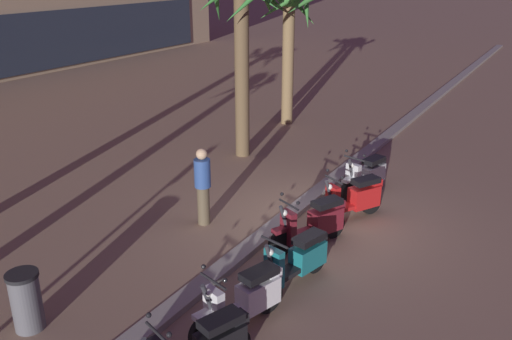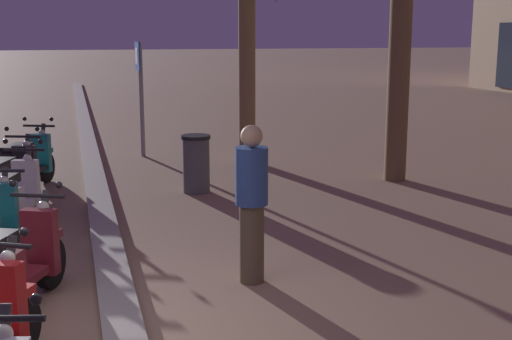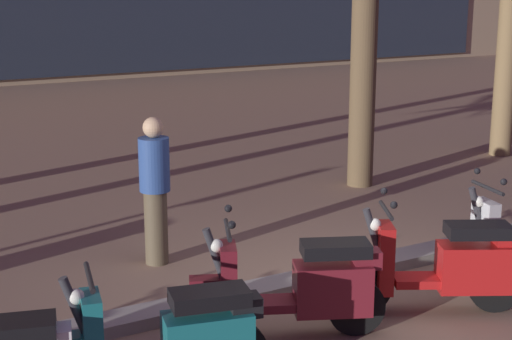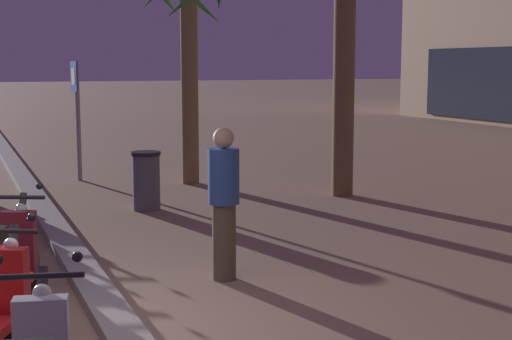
{
  "view_description": "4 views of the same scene",
  "coord_description": "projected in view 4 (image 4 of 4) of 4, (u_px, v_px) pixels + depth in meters",
  "views": [
    {
      "loc": [
        -9.49,
        -4.29,
        5.15
      ],
      "look_at": [
        -0.22,
        1.27,
        1.0
      ],
      "focal_mm": 37.8,
      "sensor_mm": 36.0,
      "label": 1
    },
    {
      "loc": [
        5.33,
        0.19,
        2.59
      ],
      "look_at": [
        -2.38,
        2.29,
        0.96
      ],
      "focal_mm": 47.65,
      "sensor_mm": 36.0,
      "label": 2
    },
    {
      "loc": [
        -4.45,
        -5.8,
        3.08
      ],
      "look_at": [
        -0.58,
        0.88,
        1.22
      ],
      "focal_mm": 54.53,
      "sensor_mm": 36.0,
      "label": 3
    },
    {
      "loc": [
        6.25,
        -0.74,
        2.34
      ],
      "look_at": [
        -3.36,
        3.17,
        0.87
      ],
      "focal_mm": 52.52,
      "sensor_mm": 36.0,
      "label": 4
    }
  ],
  "objects": [
    {
      "name": "curb_strip",
      "position": [
        119.0,
        328.0,
        6.52
      ],
      "size": [
        60.0,
        0.36,
        0.12
      ],
      "primitive_type": "cube",
      "color": "gray",
      "rests_on": "ground"
    },
    {
      "name": "crossing_sign",
      "position": [
        77.0,
        106.0,
        15.0
      ],
      "size": [
        0.6,
        0.13,
        2.4
      ],
      "color": "#939399",
      "rests_on": "ground"
    },
    {
      "name": "palm_tree_far_corner",
      "position": [
        188.0,
        17.0,
        14.36
      ],
      "size": [
        1.94,
        1.98,
        4.38
      ],
      "color": "olive",
      "rests_on": "ground"
    },
    {
      "name": "pedestrian_strolling_near_curb",
      "position": [
        224.0,
        200.0,
        8.09
      ],
      "size": [
        0.34,
        0.34,
        1.67
      ],
      "color": "brown",
      "rests_on": "ground"
    },
    {
      "name": "litter_bin",
      "position": [
        146.0,
        180.0,
        12.06
      ],
      "size": [
        0.48,
        0.48,
        0.95
      ],
      "color": "#56565B",
      "rests_on": "ground"
    }
  ]
}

